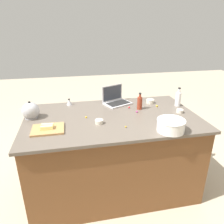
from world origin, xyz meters
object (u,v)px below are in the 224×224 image
Objects in this scene: bottle_soy at (140,103)px; ramekin_wide at (150,101)px; ramekin_small at (180,111)px; butter_stick_right at (47,128)px; mixing_bowl_large at (171,125)px; kettle at (30,111)px; butter_stick_left at (47,126)px; laptop at (116,100)px; kitchen_timer at (69,102)px; bottle_vinegar at (178,99)px; cutting_board at (48,129)px; ramekin_medium at (99,122)px.

ramekin_wide is (-0.20, -0.17, -0.05)m from bottle_soy.
butter_stick_right is at bearing 6.91° from ramekin_small.
ramekin_small is at bearing -127.52° from mixing_bowl_large.
butter_stick_left is (-0.19, 0.31, -0.04)m from kettle.
ramekin_wide is (-0.42, 0.07, -0.02)m from laptop.
ramekin_small is 0.97× the size of kitchen_timer.
laptop is 0.75m from bottle_vinegar.
mixing_bowl_large reaches higher than cutting_board.
kettle is 1.94× the size of butter_stick_right.
ramekin_small is at bearing 145.48° from laptop.
laptop reaches higher than kettle.
kettle is at bearing 7.54° from ramekin_wide.
mixing_bowl_large is 0.89× the size of cutting_board.
ramekin_small is (-1.42, -0.17, -0.02)m from butter_stick_right.
ramekin_wide is (-0.09, -0.75, -0.04)m from mixing_bowl_large.
cutting_board is (0.78, 0.59, -0.04)m from laptop.
butter_stick_right is 1.43m from ramekin_small.
kettle is 2.77× the size of kitchen_timer.
kitchen_timer is at bearing -108.64° from butter_stick_left.
ramekin_small is at bearing 120.24° from ramekin_wide.
laptop is at bearing -46.57° from bottle_soy.
mixing_bowl_large is 2.38× the size of butter_stick_right.
bottle_vinegar is 1.69m from kettle.
kitchen_timer is (-0.40, -0.32, -0.04)m from kettle.
bottle_soy reaches higher than ramekin_wide.
bottle_vinegar is 2.93× the size of kitchen_timer.
mixing_bowl_large is 3.25× the size of ramekin_medium.
butter_stick_left is (0.00, -0.02, 0.03)m from cutting_board.
kitchen_timer is (-0.21, -0.65, 0.03)m from cutting_board.
ramekin_wide is 1.00m from kitchen_timer.
mixing_bowl_large is 1.27m from kitchen_timer.
bottle_soy is at bearing -25.67° from ramekin_small.
bottle_vinegar is at bearing -162.87° from ramekin_medium.
bottle_vinegar is at bearing -166.52° from cutting_board.
ramekin_wide is (-1.39, -0.18, -0.05)m from kettle.
cutting_board is 1.31m from ramekin_wide.
butter_stick_right is 1.32m from ramekin_wide.
laptop is at bearing -144.16° from butter_stick_left.
ramekin_medium is at bearing -171.89° from butter_stick_right.
butter_stick_right is 1.47× the size of ramekin_small.
kettle reaches higher than mixing_bowl_large.
ramekin_medium is at bearing -24.92° from mixing_bowl_large.
ramekin_wide is (-1.20, -0.51, 0.02)m from cutting_board.
bottle_vinegar is (-0.72, 0.23, 0.04)m from laptop.
ramekin_small is at bearing -173.96° from cutting_board.
ramekin_small is (-1.61, 0.18, -0.06)m from kettle.
kitchen_timer is at bearing -20.79° from bottle_soy.
kettle is (1.31, -0.57, 0.02)m from mixing_bowl_large.
bottle_vinegar is at bearing 167.25° from kitchen_timer.
bottle_vinegar is 1.16× the size of bottle_soy.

